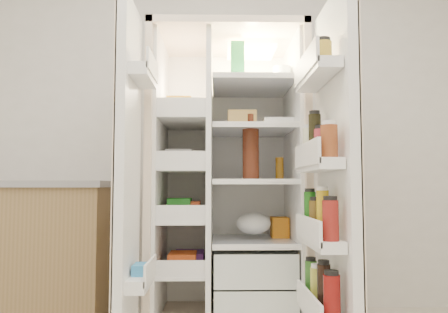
{
  "coord_description": "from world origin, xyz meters",
  "views": [
    {
      "loc": [
        0.04,
        -1.03,
        0.85
      ],
      "look_at": [
        0.08,
        1.25,
        1.01
      ],
      "focal_mm": 34.0,
      "sensor_mm": 36.0,
      "label": 1
    }
  ],
  "objects": [
    {
      "name": "wall_back",
      "position": [
        0.0,
        2.0,
        1.35
      ],
      "size": [
        4.0,
        0.02,
        2.7
      ],
      "primitive_type": "cube",
      "color": "silver",
      "rests_on": "floor"
    },
    {
      "name": "refrigerator",
      "position": [
        0.12,
        1.65,
        0.74
      ],
      "size": [
        0.92,
        0.7,
        1.8
      ],
      "color": "beige",
      "rests_on": "floor"
    },
    {
      "name": "freezer_door",
      "position": [
        -0.39,
        1.05,
        0.89
      ],
      "size": [
        0.15,
        0.4,
        1.72
      ],
      "color": "white",
      "rests_on": "floor"
    },
    {
      "name": "fridge_door",
      "position": [
        0.59,
        0.96,
        0.87
      ],
      "size": [
        0.17,
        0.58,
        1.72
      ],
      "color": "white",
      "rests_on": "floor"
    },
    {
      "name": "kitchen_counter",
      "position": [
        -1.23,
        1.7,
        0.45
      ],
      "size": [
        1.22,
        0.65,
        0.89
      ],
      "color": "olive",
      "rests_on": "floor"
    }
  ]
}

